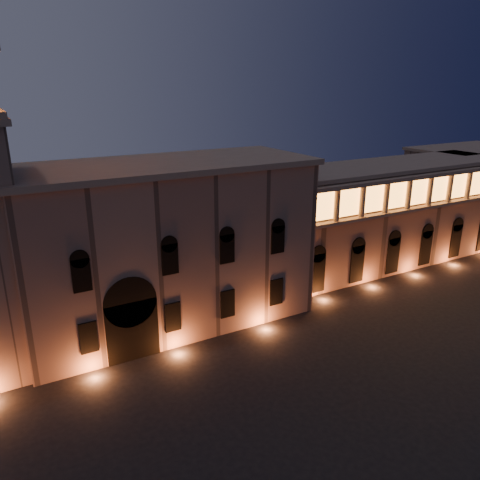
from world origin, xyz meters
The scene contains 4 objects.
ground centered at (0.00, 0.00, 0.00)m, with size 160.00×160.00×0.00m, color black.
government_building centered at (-2.08, 21.93, 8.77)m, with size 30.80×12.80×17.60m.
colonnade_wing centered at (32.00, 23.92, 7.33)m, with size 40.60×11.50×14.50m.
secondary_building centered at (58.00, 30.00, 7.00)m, with size 20.00×12.00×14.00m, color brown.
Camera 1 is at (-18.07, -22.79, 24.89)m, focal length 35.00 mm.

